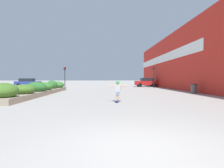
# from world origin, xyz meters

# --- Properties ---
(ground_plane) EXTENTS (300.00, 300.00, 0.00)m
(ground_plane) POSITION_xyz_m (0.00, 0.00, 0.00)
(ground_plane) COLOR gray
(building_wall_right) EXTENTS (0.67, 41.67, 7.81)m
(building_wall_right) POSITION_xyz_m (8.84, 17.86, 3.91)
(building_wall_right) COLOR red
(building_wall_right) RESTS_ON ground_plane
(planter_box) EXTENTS (1.73, 13.22, 1.25)m
(planter_box) POSITION_xyz_m (-6.49, 12.14, 0.51)
(planter_box) COLOR gray
(planter_box) RESTS_ON ground_plane
(skateboard) EXTENTS (0.41, 0.83, 0.10)m
(skateboard) POSITION_xyz_m (0.03, 7.09, 0.07)
(skateboard) COLOR navy
(skateboard) RESTS_ON ground_plane
(skateboarder) EXTENTS (1.09, 0.34, 1.18)m
(skateboarder) POSITION_xyz_m (0.03, 7.09, 0.81)
(skateboarder) COLOR tan
(skateboarder) RESTS_ON skateboard
(trash_bin) EXTENTS (0.60, 0.60, 0.94)m
(trash_bin) POSITION_xyz_m (7.71, 12.90, 0.47)
(trash_bin) COLOR #514C47
(trash_bin) RESTS_ON ground_plane
(car_leftmost) EXTENTS (4.42, 1.94, 1.51)m
(car_leftmost) POSITION_xyz_m (-15.36, 29.98, 0.78)
(car_leftmost) COLOR navy
(car_leftmost) RESTS_ON ground_plane
(car_center_left) EXTENTS (3.89, 1.84, 1.59)m
(car_center_left) POSITION_xyz_m (6.56, 27.56, 0.83)
(car_center_left) COLOR maroon
(car_center_left) RESTS_ON ground_plane
(traffic_light_left) EXTENTS (0.28, 0.30, 3.23)m
(traffic_light_left) POSITION_xyz_m (-6.88, 23.24, 2.22)
(traffic_light_left) COLOR black
(traffic_light_left) RESTS_ON ground_plane
(traffic_light_right) EXTENTS (0.28, 0.30, 3.33)m
(traffic_light_right) POSITION_xyz_m (6.75, 23.27, 2.28)
(traffic_light_right) COLOR black
(traffic_light_right) RESTS_ON ground_plane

